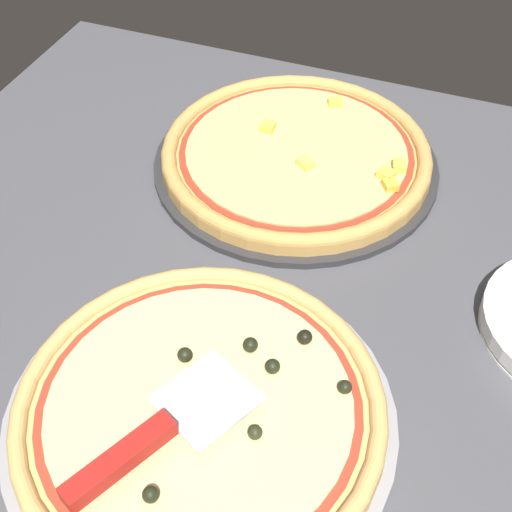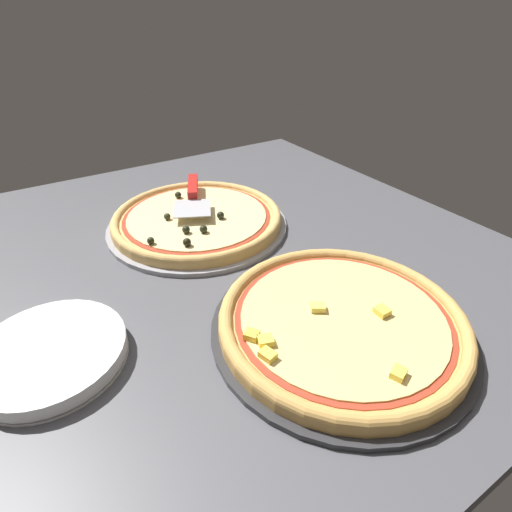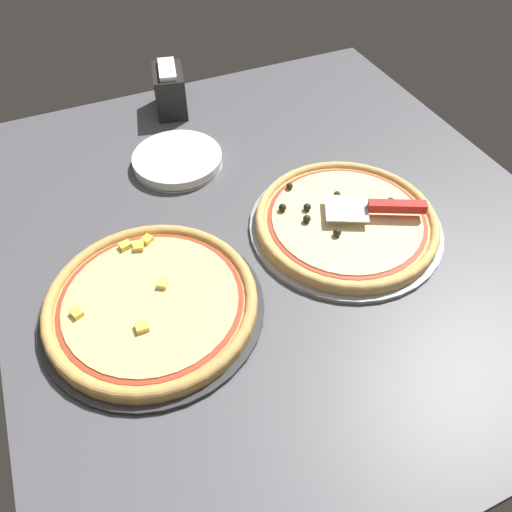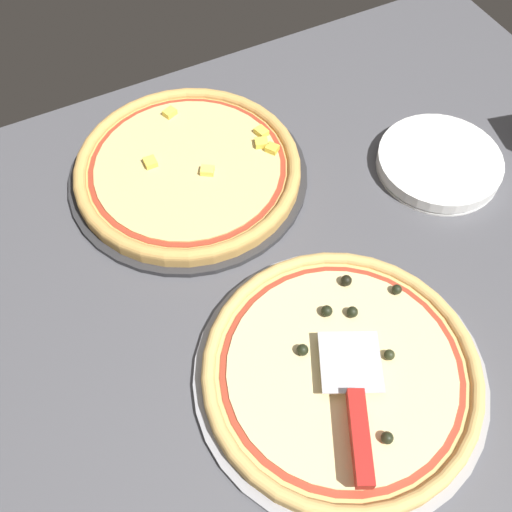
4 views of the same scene
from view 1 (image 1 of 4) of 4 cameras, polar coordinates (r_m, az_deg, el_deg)
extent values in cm
cube|color=#4C4C51|center=(83.10, 4.29, -8.51)|extent=(128.61, 116.45, 3.60)
cylinder|color=#939399|center=(76.40, -4.44, -12.77)|extent=(40.93, 40.93, 1.00)
cylinder|color=#DBAD60|center=(75.26, -4.49, -12.24)|extent=(38.48, 38.48, 1.69)
torus|color=#DBAD60|center=(74.55, -4.53, -11.90)|extent=(38.48, 38.48, 1.93)
cylinder|color=#A33823|center=(74.48, -4.53, -11.87)|extent=(33.44, 33.44, 0.15)
cylinder|color=beige|center=(74.38, -4.54, -11.81)|extent=(31.55, 31.55, 0.40)
sphere|color=black|center=(74.78, 7.13, -10.36)|extent=(1.48, 1.48, 1.48)
sphere|color=black|center=(69.08, -8.43, -18.35)|extent=(1.61, 1.61, 1.61)
sphere|color=#282D19|center=(71.45, -0.08, -13.92)|extent=(1.50, 1.50, 1.50)
sphere|color=black|center=(78.05, 3.93, -6.48)|extent=(1.66, 1.66, 1.66)
sphere|color=black|center=(75.61, 1.33, -8.81)|extent=(1.64, 1.64, 1.64)
sphere|color=black|center=(77.22, -0.45, -7.12)|extent=(1.67, 1.67, 1.67)
sphere|color=black|center=(76.81, -5.71, -7.87)|extent=(1.66, 1.66, 1.66)
cylinder|color=#2D2D30|center=(104.70, 3.18, 7.36)|extent=(41.22, 41.22, 1.00)
cylinder|color=tan|center=(103.86, 3.21, 7.95)|extent=(38.75, 38.75, 1.73)
torus|color=tan|center=(103.33, 3.23, 8.33)|extent=(38.75, 38.75, 2.19)
cylinder|color=#A33823|center=(103.28, 3.23, 8.36)|extent=(33.68, 33.68, 0.15)
cylinder|color=#E5C67A|center=(103.21, 3.24, 8.42)|extent=(31.77, 31.77, 0.40)
cube|color=#F4D64C|center=(112.36, 6.37, 12.13)|extent=(2.65, 2.40, 1.03)
cube|color=#F4D64C|center=(101.15, 11.37, 7.09)|extent=(2.22, 2.62, 1.03)
cube|color=#F9E05B|center=(99.90, 4.00, 7.43)|extent=(2.83, 2.70, 1.03)
cube|color=yellow|center=(97.73, 10.70, 5.62)|extent=(2.64, 2.71, 1.03)
cube|color=#F4D64C|center=(106.45, 0.93, 10.29)|extent=(2.05, 2.20, 1.03)
cube|color=#F4D64C|center=(99.40, 10.38, 6.47)|extent=(2.72, 2.57, 1.03)
cube|color=#B7B7BC|center=(72.37, -3.99, -11.33)|extent=(11.24, 11.54, 0.24)
cube|color=red|center=(68.98, -10.84, -15.73)|extent=(7.17, 11.65, 2.00)
camera|label=2|loc=(1.14, 31.51, 29.87)|focal=28.00mm
camera|label=3|loc=(1.17, -34.52, 45.39)|focal=35.00mm
camera|label=4|loc=(0.48, -77.01, 36.53)|focal=42.00mm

